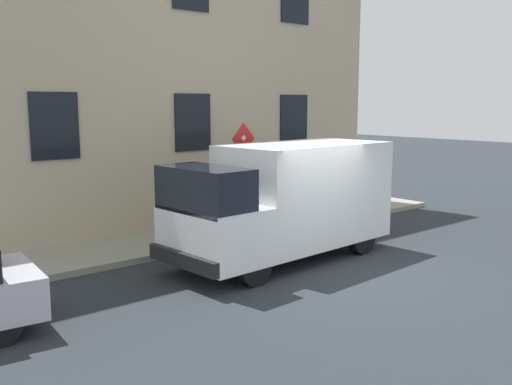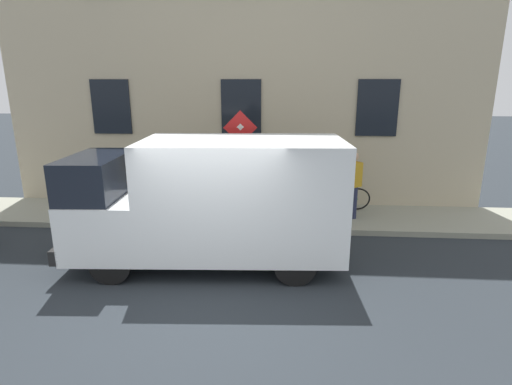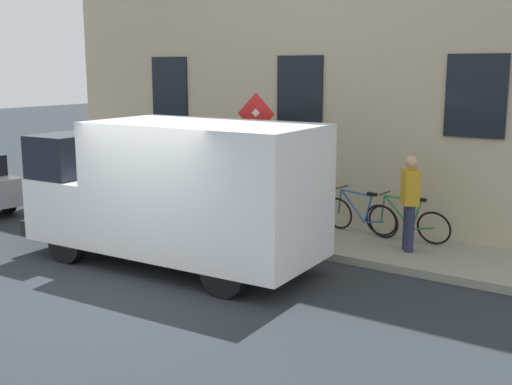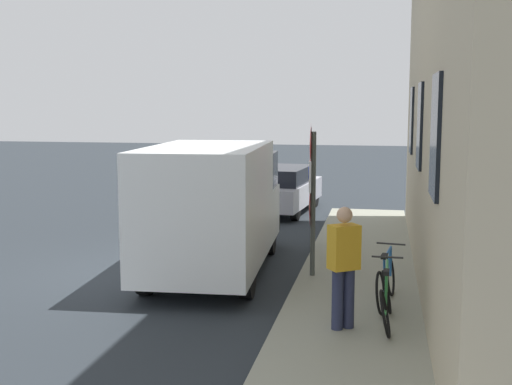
{
  "view_description": "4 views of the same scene",
  "coord_description": "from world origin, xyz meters",
  "px_view_note": "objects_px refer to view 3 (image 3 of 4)",
  "views": [
    {
      "loc": [
        -7.55,
        8.48,
        3.38
      ],
      "look_at": [
        2.73,
        -0.18,
        1.27
      ],
      "focal_mm": 40.08,
      "sensor_mm": 36.0,
      "label": 1
    },
    {
      "loc": [
        -6.11,
        -1.22,
        3.53
      ],
      "look_at": [
        2.13,
        -0.62,
        1.27
      ],
      "focal_mm": 28.2,
      "sensor_mm": 36.0,
      "label": 2
    },
    {
      "loc": [
        -6.73,
        -7.03,
        3.4
      ],
      "look_at": [
        3.04,
        -0.29,
        1.06
      ],
      "focal_mm": 45.0,
      "sensor_mm": 36.0,
      "label": 3
    },
    {
      "loc": [
        4.49,
        -11.94,
        3.27
      ],
      "look_at": [
        1.99,
        0.94,
        1.49
      ],
      "focal_mm": 46.39,
      "sensor_mm": 36.0,
      "label": 4
    }
  ],
  "objects_px": {
    "delivery_van": "(176,190)",
    "pedestrian": "(410,200)",
    "bicycle_green": "(407,222)",
    "sign_post_stacked": "(256,152)",
    "bicycle_blue": "(360,215)"
  },
  "relations": [
    {
      "from": "delivery_van",
      "to": "bicycle_blue",
      "type": "bearing_deg",
      "value": -123.51
    },
    {
      "from": "bicycle_green",
      "to": "pedestrian",
      "type": "xyz_separation_m",
      "value": [
        -0.59,
        -0.26,
        0.56
      ]
    },
    {
      "from": "sign_post_stacked",
      "to": "bicycle_green",
      "type": "xyz_separation_m",
      "value": [
        1.36,
        -2.52,
        -1.28
      ]
    },
    {
      "from": "sign_post_stacked",
      "to": "bicycle_blue",
      "type": "distance_m",
      "value": 2.43
    },
    {
      "from": "sign_post_stacked",
      "to": "bicycle_green",
      "type": "relative_size",
      "value": 1.55
    },
    {
      "from": "sign_post_stacked",
      "to": "bicycle_green",
      "type": "height_order",
      "value": "sign_post_stacked"
    },
    {
      "from": "sign_post_stacked",
      "to": "pedestrian",
      "type": "height_order",
      "value": "sign_post_stacked"
    },
    {
      "from": "bicycle_blue",
      "to": "pedestrian",
      "type": "xyz_separation_m",
      "value": [
        -0.59,
        -1.23,
        0.56
      ]
    },
    {
      "from": "sign_post_stacked",
      "to": "bicycle_blue",
      "type": "relative_size",
      "value": 1.55
    },
    {
      "from": "bicycle_green",
      "to": "bicycle_blue",
      "type": "xyz_separation_m",
      "value": [
        0.0,
        0.96,
        0.0
      ]
    },
    {
      "from": "delivery_van",
      "to": "bicycle_green",
      "type": "relative_size",
      "value": 3.17
    },
    {
      "from": "bicycle_blue",
      "to": "sign_post_stacked",
      "type": "bearing_deg",
      "value": 49.63
    },
    {
      "from": "delivery_van",
      "to": "bicycle_blue",
      "type": "xyz_separation_m",
      "value": [
        3.26,
        -1.9,
        -0.82
      ]
    },
    {
      "from": "delivery_van",
      "to": "pedestrian",
      "type": "xyz_separation_m",
      "value": [
        2.67,
        -3.13,
        -0.26
      ]
    },
    {
      "from": "bicycle_green",
      "to": "pedestrian",
      "type": "distance_m",
      "value": 0.85
    }
  ]
}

